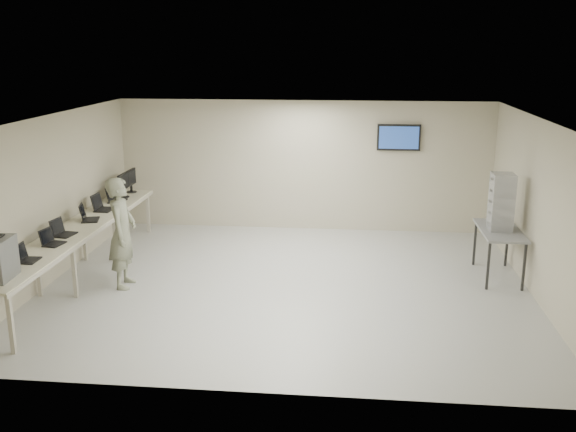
# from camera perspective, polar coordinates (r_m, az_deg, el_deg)

# --- Properties ---
(room) EXTENTS (8.01, 7.01, 2.81)m
(room) POSITION_cam_1_polar(r_m,az_deg,el_deg) (10.51, 0.10, 1.17)
(room) COLOR #B8B9B5
(room) RESTS_ON ground
(workbench) EXTENTS (0.76, 6.00, 0.90)m
(workbench) POSITION_cam_1_polar(r_m,az_deg,el_deg) (11.54, -18.13, -1.34)
(workbench) COLOR beige
(workbench) RESTS_ON ground
(laptop_0) EXTENTS (0.28, 0.34, 0.26)m
(laptop_0) POSITION_cam_1_polar(r_m,az_deg,el_deg) (9.99, -22.30, -3.36)
(laptop_0) COLOR black
(laptop_0) RESTS_ON workbench
(laptop_1) EXTENTS (0.32, 0.37, 0.26)m
(laptop_1) POSITION_cam_1_polar(r_m,az_deg,el_deg) (10.66, -20.33, -2.06)
(laptop_1) COLOR black
(laptop_1) RESTS_ON workbench
(laptop_2) EXTENTS (0.34, 0.39, 0.28)m
(laptop_2) POSITION_cam_1_polar(r_m,az_deg,el_deg) (11.12, -19.47, -1.27)
(laptop_2) COLOR black
(laptop_2) RESTS_ON workbench
(laptop_3) EXTENTS (0.41, 0.44, 0.30)m
(laptop_3) POSITION_cam_1_polar(r_m,az_deg,el_deg) (11.93, -17.42, -0.02)
(laptop_3) COLOR black
(laptop_3) RESTS_ON workbench
(laptop_4) EXTENTS (0.35, 0.42, 0.31)m
(laptop_4) POSITION_cam_1_polar(r_m,az_deg,el_deg) (12.59, -16.26, 0.86)
(laptop_4) COLOR black
(laptop_4) RESTS_ON workbench
(laptop_5) EXTENTS (0.33, 0.40, 0.31)m
(laptop_5) POSITION_cam_1_polar(r_m,az_deg,el_deg) (13.23, -15.17, 1.59)
(laptop_5) COLOR black
(laptop_5) RESTS_ON workbench
(monitor_near) EXTENTS (0.22, 0.49, 0.49)m
(monitor_near) POSITION_cam_1_polar(r_m,az_deg,el_deg) (13.51, -14.44, 2.85)
(monitor_near) COLOR black
(monitor_near) RESTS_ON workbench
(monitor_far) EXTENTS (0.22, 0.49, 0.49)m
(monitor_far) POSITION_cam_1_polar(r_m,az_deg,el_deg) (13.94, -13.80, 3.24)
(monitor_far) COLOR black
(monitor_far) RESTS_ON workbench
(soldier) EXTENTS (0.49, 0.71, 1.85)m
(soldier) POSITION_cam_1_polar(r_m,az_deg,el_deg) (10.90, -14.52, -1.46)
(soldier) COLOR gray
(soldier) RESTS_ON ground
(side_table) EXTENTS (0.67, 1.44, 0.86)m
(side_table) POSITION_cam_1_polar(r_m,az_deg,el_deg) (11.58, 18.32, -1.49)
(side_table) COLOR gray
(side_table) RESTS_ON ground
(storage_bins) EXTENTS (0.37, 0.41, 0.97)m
(storage_bins) POSITION_cam_1_polar(r_m,az_deg,el_deg) (11.44, 18.45, 1.20)
(storage_bins) COLOR #AEAEAF
(storage_bins) RESTS_ON side_table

